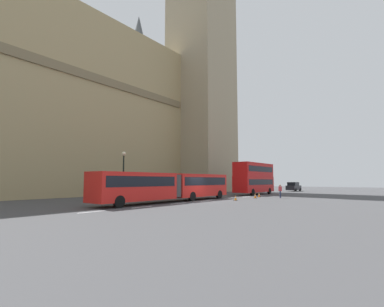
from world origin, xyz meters
TOP-DOWN VIEW (x-y plane):
  - ground_plane at (0.00, 0.00)m, footprint 160.00×160.00m
  - lane_centre_marking at (0.76, 0.00)m, footprint 29.80×0.16m
  - clock_tower at (21.73, 15.98)m, footprint 12.49×12.49m
  - articulated_bus at (-2.82, 1.99)m, footprint 17.98×2.54m
  - double_decker_bus at (16.59, 2.00)m, footprint 9.48×2.54m
  - sedan_lead at (34.36, 1.81)m, footprint 4.40×1.86m
  - traffic_cone_west at (3.10, -2.24)m, footprint 0.36×0.36m
  - traffic_cone_middle at (8.19, -2.16)m, footprint 0.36×0.36m
  - traffic_cone_east at (10.57, -1.57)m, footprint 0.36×0.36m
  - street_lamp at (-5.32, 6.50)m, footprint 0.44×0.44m
  - pedestrian_near_cones at (10.51, -4.45)m, footprint 0.38×0.46m

SIDE VIEW (x-z plane):
  - ground_plane at x=0.00m, z-range 0.00..0.00m
  - lane_centre_marking at x=0.76m, z-range 0.00..0.01m
  - traffic_cone_west at x=3.10m, z-range -0.01..0.57m
  - traffic_cone_middle at x=8.19m, z-range -0.01..0.57m
  - traffic_cone_east at x=10.57m, z-range -0.01..0.57m
  - pedestrian_near_cones at x=10.51m, z-range 0.07..1.76m
  - sedan_lead at x=34.36m, z-range -0.01..1.84m
  - articulated_bus at x=-2.82m, z-range 0.30..3.20m
  - double_decker_bus at x=16.59m, z-range 0.26..5.16m
  - street_lamp at x=-5.32m, z-range 0.42..5.69m
  - clock_tower at x=21.73m, z-range 2.06..78.96m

